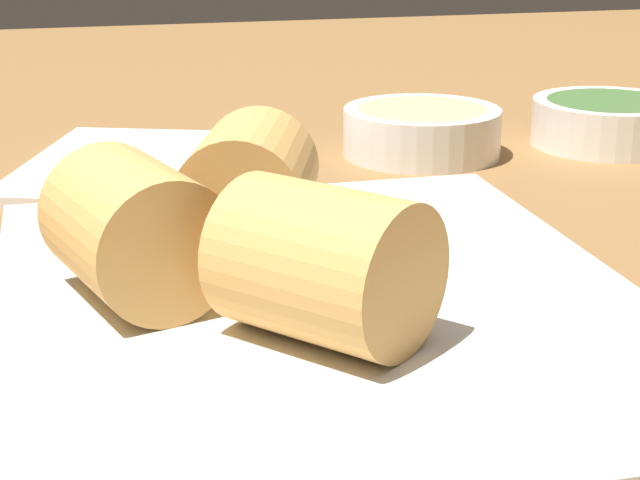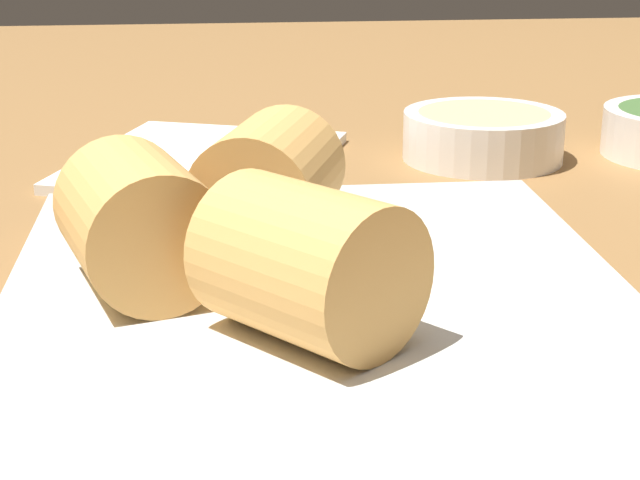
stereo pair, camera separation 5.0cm
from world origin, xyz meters
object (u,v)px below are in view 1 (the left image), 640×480
(serving_plate, at_px, (320,312))
(dipping_bowl_far, at_px, (608,121))
(dipping_bowl_near, at_px, (422,130))
(napkin, at_px, (147,166))

(serving_plate, distance_m, dipping_bowl_far, 0.34)
(dipping_bowl_near, bearing_deg, serving_plate, -26.84)
(serving_plate, height_order, dipping_bowl_near, dipping_bowl_near)
(serving_plate, height_order, dipping_bowl_far, dipping_bowl_far)
(serving_plate, xyz_separation_m, napkin, (-0.24, -0.04, -0.00))
(dipping_bowl_near, xyz_separation_m, napkin, (-0.00, -0.16, -0.01))
(serving_plate, xyz_separation_m, dipping_bowl_near, (-0.24, 0.12, 0.01))
(serving_plate, bearing_deg, dipping_bowl_far, 134.29)
(serving_plate, relative_size, napkin, 1.47)
(serving_plate, relative_size, dipping_bowl_near, 3.01)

